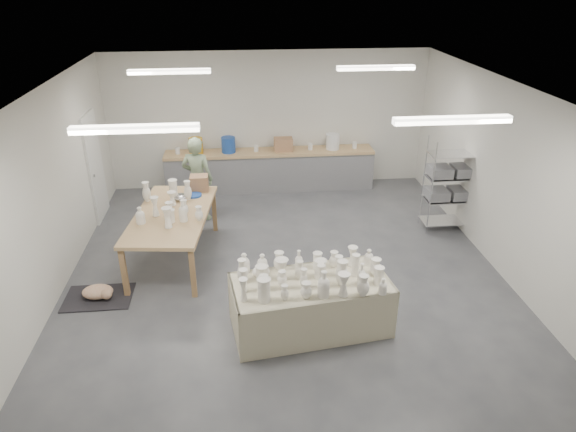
{
  "coord_description": "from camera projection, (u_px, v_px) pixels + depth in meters",
  "views": [
    {
      "loc": [
        -0.68,
        -7.11,
        4.52
      ],
      "look_at": [
        0.04,
        0.04,
        1.05
      ],
      "focal_mm": 32.0,
      "sensor_mm": 36.0,
      "label": 1
    }
  ],
  "objects": [
    {
      "name": "cat",
      "position": [
        99.0,
        292.0,
        7.74
      ],
      "size": [
        0.5,
        0.38,
        0.2
      ],
      "rotation": [
        0.0,
        0.0,
        -0.14
      ],
      "color": "white",
      "rests_on": "rug"
    },
    {
      "name": "red_stool",
      "position": [
        200.0,
        198.0,
        10.43
      ],
      "size": [
        0.38,
        0.38,
        0.35
      ],
      "rotation": [
        0.0,
        0.0,
        0.01
      ],
      "color": "#A3172B",
      "rests_on": "ground"
    },
    {
      "name": "drying_table",
      "position": [
        310.0,
        302.0,
        6.99
      ],
      "size": [
        2.24,
        1.28,
        1.11
      ],
      "rotation": [
        0.0,
        0.0,
        0.13
      ],
      "color": "olive",
      "rests_on": "ground"
    },
    {
      "name": "rug",
      "position": [
        99.0,
        297.0,
        7.8
      ],
      "size": [
        1.0,
        0.7,
        0.02
      ],
      "primitive_type": "cube",
      "color": "black",
      "rests_on": "ground"
    },
    {
      "name": "potter",
      "position": [
        198.0,
        179.0,
        9.96
      ],
      "size": [
        0.7,
        0.56,
        1.68
      ],
      "primitive_type": "imported",
      "rotation": [
        0.0,
        0.0,
        2.85
      ],
      "color": "gray",
      "rests_on": "ground"
    },
    {
      "name": "room",
      "position": [
        278.0,
        154.0,
        7.57
      ],
      "size": [
        8.0,
        8.02,
        3.0
      ],
      "color": "#424449",
      "rests_on": "ground"
    },
    {
      "name": "wire_shelf",
      "position": [
        450.0,
        184.0,
        9.54
      ],
      "size": [
        0.88,
        0.48,
        1.8
      ],
      "color": "silver",
      "rests_on": "ground"
    },
    {
      "name": "back_counter",
      "position": [
        270.0,
        169.0,
        11.48
      ],
      "size": [
        4.6,
        0.6,
        1.24
      ],
      "color": "tan",
      "rests_on": "ground"
    },
    {
      "name": "work_table",
      "position": [
        174.0,
        210.0,
        8.56
      ],
      "size": [
        1.44,
        2.47,
        1.25
      ],
      "rotation": [
        0.0,
        0.0,
        -0.12
      ],
      "color": "tan",
      "rests_on": "ground"
    }
  ]
}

